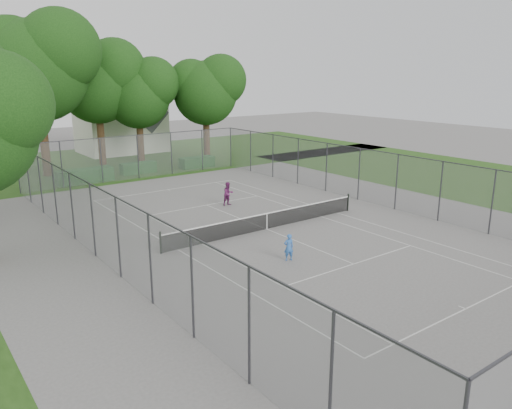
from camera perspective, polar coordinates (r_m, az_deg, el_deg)
ground at (r=27.49m, az=1.24°, el=-2.85°), size 120.00×120.00×0.00m
grass_far at (r=50.06m, az=-17.37°, el=4.60°), size 60.00×20.00×0.00m
grass_right at (r=44.13m, az=24.48°, el=2.62°), size 16.00×40.00×0.00m
court_markings at (r=27.49m, az=1.24°, el=-2.84°), size 11.03×23.83×0.01m
tennis_net at (r=27.34m, az=1.25°, el=-1.83°), size 12.87×0.10×1.10m
perimeter_fence at (r=27.00m, az=1.27°, el=0.81°), size 18.08×34.08×3.52m
tree_far_left at (r=44.37m, az=-23.70°, el=14.68°), size 9.24×8.43×13.28m
tree_far_midleft at (r=48.23m, az=-17.63°, el=13.56°), size 7.90×7.21×11.35m
tree_far_midright at (r=48.06m, az=-13.26°, el=12.54°), size 6.79×6.20×9.77m
tree_far_right at (r=49.19m, az=-5.68°, el=13.14°), size 7.00×6.39×10.06m
hedge_left at (r=41.27m, az=-18.99°, el=3.14°), size 4.29×1.29×1.07m
hedge_mid at (r=43.72m, az=-13.30°, el=4.10°), size 3.04×0.87×0.96m
hedge_right at (r=45.66m, az=-6.76°, el=4.84°), size 3.14×1.15×0.94m
house at (r=55.88m, az=-15.28°, el=10.09°), size 8.34×6.47×10.39m
girl_player at (r=22.92m, az=3.76°, el=-4.89°), size 0.54×0.44×1.27m
woman_player at (r=32.27m, az=-3.18°, el=1.24°), size 0.78×0.62×1.53m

